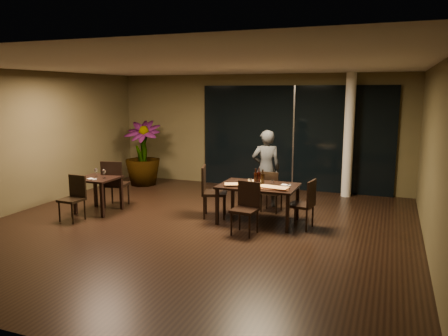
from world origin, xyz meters
TOP-DOWN VIEW (x-y plane):
  - ground at (0.00, 0.00)m, footprint 8.00×8.00m
  - wall_back at (0.00, 4.05)m, footprint 8.00×0.10m
  - wall_front at (0.00, -4.05)m, footprint 8.00×0.10m
  - wall_left at (-4.05, 0.00)m, footprint 0.10×8.00m
  - wall_right at (4.05, 0.00)m, footprint 0.10×8.00m
  - ceiling at (0.00, 0.00)m, footprint 8.00×8.00m
  - window_panel at (1.00, 3.96)m, footprint 5.00×0.06m
  - column at (2.40, 3.65)m, footprint 0.24×0.24m
  - main_table at (1.00, 0.80)m, footprint 1.50×1.00m
  - side_table at (-2.40, 0.30)m, footprint 0.80×0.80m
  - chair_main_far at (1.04, 1.57)m, footprint 0.45×0.45m
  - chair_main_near at (0.99, 0.09)m, footprint 0.48×0.48m
  - chair_main_left at (-0.03, 0.81)m, footprint 0.62×0.62m
  - chair_main_right at (1.94, 0.72)m, footprint 0.49×0.49m
  - chair_side_far at (-2.30, 0.74)m, footprint 0.57×0.57m
  - chair_side_near at (-2.49, -0.36)m, footprint 0.43×0.43m
  - diner at (0.81, 2.00)m, footprint 0.69×0.59m
  - potted_plant at (-2.97, 3.03)m, footprint 1.15×1.15m
  - pizza_board_left at (0.64, 0.59)m, footprint 0.50×0.25m
  - pizza_board_right at (1.36, 0.58)m, footprint 0.62×0.35m
  - oblong_pizza_left at (0.64, 0.59)m, footprint 0.53×0.39m
  - oblong_pizza_right at (1.36, 0.58)m, footprint 0.57×0.32m
  - round_pizza at (0.88, 1.07)m, footprint 0.27×0.27m
  - bottle_a at (0.92, 0.86)m, footprint 0.07×0.07m
  - bottle_b at (1.07, 0.84)m, footprint 0.07×0.07m
  - bottle_c at (0.98, 0.88)m, footprint 0.07×0.07m
  - tumbler_left at (0.80, 0.90)m, footprint 0.08×0.08m
  - tumbler_right at (1.24, 0.95)m, footprint 0.07×0.07m
  - napkin_near at (1.50, 0.68)m, footprint 0.19×0.12m
  - napkin_far at (1.51, 0.95)m, footprint 0.20×0.15m
  - wine_glass_a at (-2.51, 0.40)m, footprint 0.07×0.07m
  - wine_glass_b at (-2.22, 0.28)m, footprint 0.08×0.08m
  - side_napkin at (-2.39, 0.08)m, footprint 0.20×0.14m

SIDE VIEW (x-z plane):
  - ground at x=0.00m, z-range 0.00..0.00m
  - chair_main_far at x=1.04m, z-range 0.05..0.95m
  - chair_side_near at x=-2.49m, z-range 0.05..0.95m
  - chair_main_right at x=1.94m, z-range 0.05..0.99m
  - chair_main_near at x=0.99m, z-range 0.05..0.99m
  - chair_side_far at x=-2.30m, z-range 0.06..1.11m
  - chair_main_left at x=-0.03m, z-range 0.06..1.12m
  - side_table at x=-2.40m, z-range 0.25..1.00m
  - main_table at x=1.00m, z-range 0.30..1.05m
  - pizza_board_left at x=0.64m, z-range 0.75..0.76m
  - pizza_board_right at x=1.36m, z-range 0.75..0.76m
  - round_pizza at x=0.88m, z-range 0.75..0.76m
  - napkin_near at x=1.50m, z-range 0.75..0.76m
  - napkin_far at x=1.51m, z-range 0.75..0.76m
  - side_napkin at x=-2.39m, z-range 0.75..0.76m
  - oblong_pizza_left at x=0.64m, z-range 0.77..0.78m
  - oblong_pizza_right at x=1.36m, z-range 0.77..0.78m
  - tumbler_right at x=1.24m, z-range 0.75..0.83m
  - tumbler_left at x=0.80m, z-range 0.75..0.85m
  - wine_glass_a at x=-2.51m, z-range 0.75..0.92m
  - wine_glass_b at x=-2.22m, z-range 0.75..0.93m
  - diner at x=0.81m, z-range 0.00..1.72m
  - potted_plant at x=-2.97m, z-range 0.00..1.76m
  - bottle_b at x=1.07m, z-range 0.75..1.06m
  - bottle_a at x=0.92m, z-range 0.75..1.06m
  - bottle_c at x=0.98m, z-range 0.75..1.07m
  - window_panel at x=1.00m, z-range 0.00..2.70m
  - wall_back at x=0.00m, z-range 0.00..3.00m
  - wall_front at x=0.00m, z-range 0.00..3.00m
  - wall_left at x=-4.05m, z-range 0.00..3.00m
  - wall_right at x=4.05m, z-range 0.00..3.00m
  - column at x=2.40m, z-range 0.00..3.00m
  - ceiling at x=0.00m, z-range 3.00..3.04m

